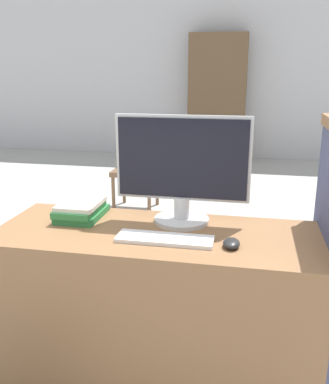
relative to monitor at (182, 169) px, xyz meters
name	(u,v)px	position (x,y,z in m)	size (l,w,h in m)	color
wall_back	(230,72)	(-0.09, 5.47, 0.38)	(12.00, 0.06, 2.80)	silver
desk	(156,310)	(-0.09, -0.15, -0.64)	(1.41, 0.56, 0.77)	#8C603D
carrel_divider	(327,269)	(0.64, -0.10, -0.38)	(0.07, 0.66, 1.26)	#474C70
monitor	(182,169)	(0.00, 0.00, 0.00)	(0.61, 0.25, 0.49)	silver
keyboard	(165,239)	(-0.03, -0.24, -0.24)	(0.40, 0.12, 0.02)	white
mouse	(231,243)	(0.24, -0.25, -0.23)	(0.07, 0.10, 0.03)	#262626
book_stack	(81,210)	(-0.48, -0.04, -0.21)	(0.19, 0.28, 0.08)	#2D7F42
far_chair	(137,163)	(-0.87, 2.47, -0.53)	(0.44, 0.44, 0.88)	brown
bookshelf_far	(217,98)	(-0.27, 5.23, -0.02)	(0.92, 0.32, 1.99)	brown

